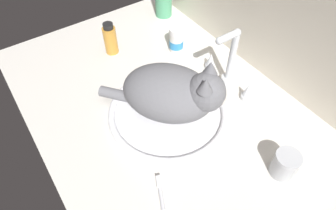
{
  "coord_description": "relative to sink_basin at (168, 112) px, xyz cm",
  "views": [
    {
      "loc": [
        48.42,
        -30.8,
        69.54
      ],
      "look_at": [
        3.92,
        -0.04,
        7.0
      ],
      "focal_mm": 31.44,
      "sensor_mm": 36.0,
      "label": 1
    }
  ],
  "objects": [
    {
      "name": "toothbrush",
      "position": [
        22.47,
        -16.88,
        -0.24
      ],
      "size": [
        15.23,
        7.86,
        1.7
      ],
      "color": "silver",
      "rests_on": "countertop"
    },
    {
      "name": "backsplash_wall",
      "position": [
        -3.92,
        36.48,
        16.61
      ],
      "size": [
        108.76,
        2.4,
        40.97
      ],
      "primitive_type": "cube",
      "color": "beige",
      "rests_on": "ground"
    },
    {
      "name": "cat",
      "position": [
        1.51,
        1.22,
        8.62
      ],
      "size": [
        32.47,
        29.57,
        17.74
      ],
      "color": "slate",
      "rests_on": "sink_basin"
    },
    {
      "name": "amber_bottle",
      "position": [
        -34.76,
        -0.22,
        4.5
      ],
      "size": [
        4.52,
        4.52,
        11.47
      ],
      "color": "gold",
      "rests_on": "countertop"
    },
    {
      "name": "metal_jar",
      "position": [
        31.33,
        12.66,
        2.74
      ],
      "size": [
        6.24,
        6.24,
        7.19
      ],
      "color": "#B2B5BA",
      "rests_on": "countertop"
    },
    {
      "name": "sink_basin",
      "position": [
        0.0,
        0.0,
        0.0
      ],
      "size": [
        34.69,
        34.69,
        2.03
      ],
      "color": "white",
      "rests_on": "countertop"
    },
    {
      "name": "faucet",
      "position": [
        0.0,
        22.31,
        6.67
      ],
      "size": [
        20.16,
        9.5,
        20.19
      ],
      "color": "silver",
      "rests_on": "countertop"
    },
    {
      "name": "pill_bottle",
      "position": [
        -22.53,
        19.11,
        3.33
      ],
      "size": [
        5.0,
        5.0,
        9.04
      ],
      "color": "white",
      "rests_on": "countertop"
    },
    {
      "name": "countertop",
      "position": [
        -3.92,
        0.04,
        -2.37
      ],
      "size": [
        108.76,
        70.49,
        3.0
      ],
      "primitive_type": "cube",
      "color": "silver",
      "rests_on": "ground"
    }
  ]
}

